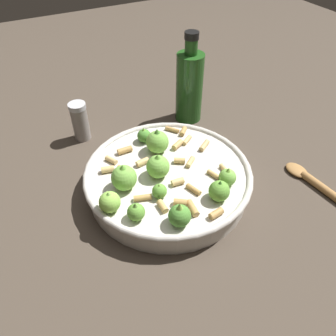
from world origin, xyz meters
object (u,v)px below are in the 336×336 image
at_px(pepper_shaker, 80,121).
at_px(olive_oil_bottle, 189,86).
at_px(cooking_pan, 167,178).
at_px(wooden_spoon, 325,190).

distance_m(pepper_shaker, olive_oil_bottle, 0.28).
bearing_deg(cooking_pan, pepper_shaker, -158.35).
bearing_deg(wooden_spoon, pepper_shaker, -137.07).
distance_m(pepper_shaker, wooden_spoon, 0.56).
relative_size(olive_oil_bottle, wooden_spoon, 1.00).
xyz_separation_m(olive_oil_bottle, wooden_spoon, (0.36, 0.11, -0.09)).
bearing_deg(wooden_spoon, olive_oil_bottle, -163.61).
distance_m(cooking_pan, wooden_spoon, 0.32).
xyz_separation_m(cooking_pan, pepper_shaker, (-0.25, -0.10, 0.02)).
height_order(pepper_shaker, wooden_spoon, pepper_shaker).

